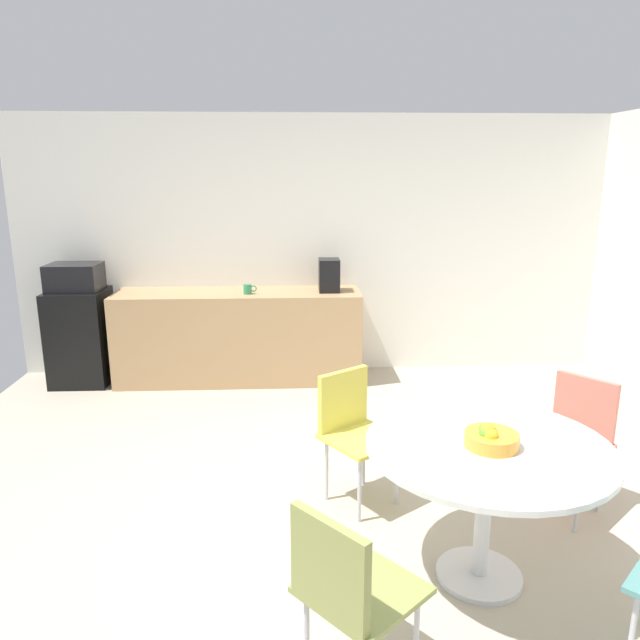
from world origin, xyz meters
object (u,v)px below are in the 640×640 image
(chair_yellow, at_px, (352,421))
(coffee_maker, at_px, (329,275))
(round_table, at_px, (487,466))
(mug_white, at_px, (248,289))
(microwave, at_px, (75,277))
(chair_coral, at_px, (576,428))
(chair_olive, at_px, (346,583))
(mini_fridge, at_px, (81,337))
(fruit_bowl, at_px, (491,438))

(chair_yellow, xyz_separation_m, coffee_maker, (-0.01, 2.27, 0.54))
(round_table, distance_m, mug_white, 3.33)
(microwave, relative_size, chair_coral, 0.58)
(chair_yellow, height_order, chair_olive, same)
(chair_coral, relative_size, mug_white, 6.43)
(mini_fridge, bearing_deg, chair_yellow, -42.78)
(coffee_maker, bearing_deg, microwave, 180.00)
(mini_fridge, relative_size, chair_olive, 1.12)
(chair_coral, bearing_deg, fruit_bowl, -138.50)
(microwave, bearing_deg, chair_coral, -32.67)
(chair_coral, distance_m, mug_white, 3.22)
(chair_coral, distance_m, fruit_bowl, 1.08)
(chair_coral, bearing_deg, microwave, 147.33)
(mini_fridge, xyz_separation_m, chair_yellow, (2.45, -2.27, 0.06))
(chair_olive, distance_m, mug_white, 3.76)
(coffee_maker, bearing_deg, chair_yellow, -89.86)
(chair_coral, relative_size, chair_olive, 1.00)
(mini_fridge, relative_size, coffee_maker, 2.91)
(chair_olive, xyz_separation_m, coffee_maker, (0.17, 3.78, 0.54))
(mug_white, bearing_deg, chair_coral, -47.48)
(mini_fridge, relative_size, chair_yellow, 1.12)
(round_table, relative_size, fruit_bowl, 4.61)
(chair_olive, xyz_separation_m, fruit_bowl, (0.76, 0.64, 0.28))
(round_table, distance_m, chair_yellow, 1.03)
(mini_fridge, bearing_deg, mug_white, -3.29)
(chair_olive, distance_m, coffee_maker, 3.82)
(fruit_bowl, height_order, coffee_maker, coffee_maker)
(mug_white, bearing_deg, microwave, 176.71)
(mini_fridge, height_order, chair_olive, mini_fridge)
(mini_fridge, height_order, round_table, mini_fridge)
(chair_yellow, bearing_deg, round_table, -55.05)
(microwave, distance_m, coffee_maker, 2.45)
(microwave, height_order, chair_coral, microwave)
(round_table, relative_size, chair_coral, 1.45)
(round_table, relative_size, mug_white, 9.33)
(round_table, xyz_separation_m, chair_yellow, (-0.58, 0.84, -0.11))
(chair_yellow, xyz_separation_m, fruit_bowl, (0.58, -0.87, 0.28))
(chair_yellow, relative_size, mug_white, 6.43)
(fruit_bowl, bearing_deg, coffee_maker, 100.54)
(mini_fridge, xyz_separation_m, microwave, (0.00, 0.00, 0.60))
(mini_fridge, bearing_deg, chair_coral, -32.67)
(fruit_bowl, bearing_deg, mug_white, 114.26)
(chair_coral, relative_size, coffee_maker, 2.59)
(chair_coral, distance_m, chair_olive, 2.04)
(mini_fridge, distance_m, chair_coral, 4.53)
(round_table, distance_m, fruit_bowl, 0.17)
(microwave, bearing_deg, chair_olive, -58.98)
(coffee_maker, bearing_deg, fruit_bowl, -79.46)
(microwave, bearing_deg, chair_yellow, -42.78)
(mini_fridge, bearing_deg, chair_olive, -58.98)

